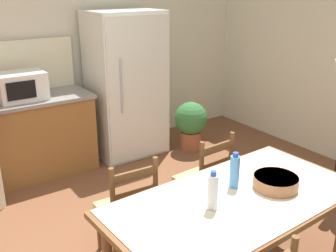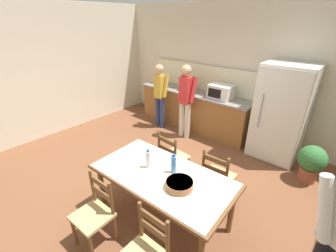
{
  "view_description": "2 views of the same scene",
  "coord_description": "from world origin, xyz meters",
  "px_view_note": "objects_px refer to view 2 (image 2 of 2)",
  "views": [
    {
      "loc": [
        -1.18,
        -2.15,
        2.15
      ],
      "look_at": [
        0.47,
        0.26,
        1.08
      ],
      "focal_mm": 42.0,
      "sensor_mm": 36.0,
      "label": 1
    },
    {
      "loc": [
        2.1,
        -2.16,
        2.54
      ],
      "look_at": [
        0.26,
        -0.03,
        1.18
      ],
      "focal_mm": 24.0,
      "sensor_mm": 36.0,
      "label": 2
    }
  ],
  "objects_px": {
    "chair_side_far_right": "(217,177)",
    "person_at_sink": "(160,93)",
    "chair_side_near_left": "(95,214)",
    "refrigerator": "(281,114)",
    "dining_table": "(162,179)",
    "microwave": "(221,92)",
    "potted_plant": "(311,162)",
    "chair_side_far_left": "(172,157)",
    "paper_bag": "(188,83)",
    "bottle_near_centre": "(148,159)",
    "bottle_off_centre": "(174,164)",
    "person_at_counter": "(185,98)",
    "serving_bowl": "(180,184)"
  },
  "relations": [
    {
      "from": "refrigerator",
      "to": "paper_bag",
      "type": "relative_size",
      "value": 5.12
    },
    {
      "from": "chair_side_far_left",
      "to": "person_at_counter",
      "type": "relative_size",
      "value": 0.54
    },
    {
      "from": "refrigerator",
      "to": "bottle_near_centre",
      "type": "height_order",
      "value": "refrigerator"
    },
    {
      "from": "refrigerator",
      "to": "potted_plant",
      "type": "bearing_deg",
      "value": -30.66
    },
    {
      "from": "microwave",
      "to": "dining_table",
      "type": "height_order",
      "value": "microwave"
    },
    {
      "from": "microwave",
      "to": "potted_plant",
      "type": "height_order",
      "value": "microwave"
    },
    {
      "from": "dining_table",
      "to": "bottle_off_centre",
      "type": "relative_size",
      "value": 6.93
    },
    {
      "from": "microwave",
      "to": "chair_side_far_left",
      "type": "bearing_deg",
      "value": -83.02
    },
    {
      "from": "dining_table",
      "to": "chair_side_near_left",
      "type": "bearing_deg",
      "value": -116.03
    },
    {
      "from": "bottle_near_centre",
      "to": "potted_plant",
      "type": "xyz_separation_m",
      "value": [
        1.56,
        2.24,
        -0.5
      ]
    },
    {
      "from": "paper_bag",
      "to": "bottle_off_centre",
      "type": "relative_size",
      "value": 1.33
    },
    {
      "from": "refrigerator",
      "to": "bottle_off_centre",
      "type": "height_order",
      "value": "refrigerator"
    },
    {
      "from": "microwave",
      "to": "person_at_sink",
      "type": "bearing_deg",
      "value": -159.95
    },
    {
      "from": "bottle_off_centre",
      "to": "chair_side_far_left",
      "type": "relative_size",
      "value": 0.3
    },
    {
      "from": "person_at_counter",
      "to": "serving_bowl",
      "type": "bearing_deg",
      "value": -144.52
    },
    {
      "from": "microwave",
      "to": "paper_bag",
      "type": "xyz_separation_m",
      "value": [
        -0.89,
        -0.01,
        0.03
      ]
    },
    {
      "from": "serving_bowl",
      "to": "person_at_sink",
      "type": "bearing_deg",
      "value": 136.73
    },
    {
      "from": "refrigerator",
      "to": "potted_plant",
      "type": "relative_size",
      "value": 2.76
    },
    {
      "from": "potted_plant",
      "to": "person_at_sink",
      "type": "bearing_deg",
      "value": -179.13
    },
    {
      "from": "microwave",
      "to": "bottle_near_centre",
      "type": "xyz_separation_m",
      "value": [
        0.46,
        -2.69,
        -0.2
      ]
    },
    {
      "from": "paper_bag",
      "to": "bottle_off_centre",
      "type": "distance_m",
      "value": 3.05
    },
    {
      "from": "microwave",
      "to": "serving_bowl",
      "type": "bearing_deg",
      "value": -69.77
    },
    {
      "from": "chair_side_far_left",
      "to": "bottle_near_centre",
      "type": "bearing_deg",
      "value": 109.44
    },
    {
      "from": "bottle_near_centre",
      "to": "person_at_sink",
      "type": "relative_size",
      "value": 0.17
    },
    {
      "from": "person_at_counter",
      "to": "chair_side_far_left",
      "type": "bearing_deg",
      "value": -150.23
    },
    {
      "from": "chair_side_near_left",
      "to": "refrigerator",
      "type": "bearing_deg",
      "value": 71.77
    },
    {
      "from": "dining_table",
      "to": "chair_side_far_left",
      "type": "relative_size",
      "value": 2.06
    },
    {
      "from": "paper_bag",
      "to": "dining_table",
      "type": "bearing_deg",
      "value": -59.52
    },
    {
      "from": "bottle_near_centre",
      "to": "chair_side_far_left",
      "type": "relative_size",
      "value": 0.3
    },
    {
      "from": "paper_bag",
      "to": "person_at_sink",
      "type": "bearing_deg",
      "value": -134.35
    },
    {
      "from": "refrigerator",
      "to": "person_at_counter",
      "type": "bearing_deg",
      "value": -165.0
    },
    {
      "from": "bottle_off_centre",
      "to": "chair_side_far_left",
      "type": "height_order",
      "value": "bottle_off_centre"
    },
    {
      "from": "chair_side_far_left",
      "to": "refrigerator",
      "type": "bearing_deg",
      "value": -115.59
    },
    {
      "from": "dining_table",
      "to": "serving_bowl",
      "type": "xyz_separation_m",
      "value": [
        0.32,
        -0.06,
        0.13
      ]
    },
    {
      "from": "chair_side_near_left",
      "to": "person_at_sink",
      "type": "xyz_separation_m",
      "value": [
        -1.67,
        2.96,
        0.45
      ]
    },
    {
      "from": "serving_bowl",
      "to": "potted_plant",
      "type": "distance_m",
      "value": 2.54
    },
    {
      "from": "microwave",
      "to": "chair_side_far_left",
      "type": "xyz_separation_m",
      "value": [
        0.24,
        -1.93,
        -0.64
      ]
    },
    {
      "from": "person_at_sink",
      "to": "person_at_counter",
      "type": "bearing_deg",
      "value": -91.4
    },
    {
      "from": "bottle_near_centre",
      "to": "chair_side_far_left",
      "type": "distance_m",
      "value": 0.9
    },
    {
      "from": "dining_table",
      "to": "potted_plant",
      "type": "xyz_separation_m",
      "value": [
        1.33,
        2.23,
        -0.3
      ]
    },
    {
      "from": "dining_table",
      "to": "bottle_near_centre",
      "type": "xyz_separation_m",
      "value": [
        -0.23,
        -0.01,
        0.21
      ]
    },
    {
      "from": "paper_bag",
      "to": "potted_plant",
      "type": "bearing_deg",
      "value": -8.62
    },
    {
      "from": "person_at_sink",
      "to": "chair_side_far_left",
      "type": "bearing_deg",
      "value": -131.79
    },
    {
      "from": "paper_bag",
      "to": "chair_side_far_right",
      "type": "height_order",
      "value": "paper_bag"
    },
    {
      "from": "paper_bag",
      "to": "dining_table",
      "type": "xyz_separation_m",
      "value": [
        1.57,
        -2.67,
        -0.43
      ]
    },
    {
      "from": "potted_plant",
      "to": "chair_side_far_right",
      "type": "bearing_deg",
      "value": -123.18
    },
    {
      "from": "person_at_sink",
      "to": "refrigerator",
      "type": "bearing_deg",
      "value": -79.77
    },
    {
      "from": "chair_side_far_right",
      "to": "person_at_sink",
      "type": "bearing_deg",
      "value": -33.28
    },
    {
      "from": "dining_table",
      "to": "person_at_sink",
      "type": "relative_size",
      "value": 1.19
    },
    {
      "from": "paper_bag",
      "to": "refrigerator",
      "type": "bearing_deg",
      "value": -0.29
    }
  ]
}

